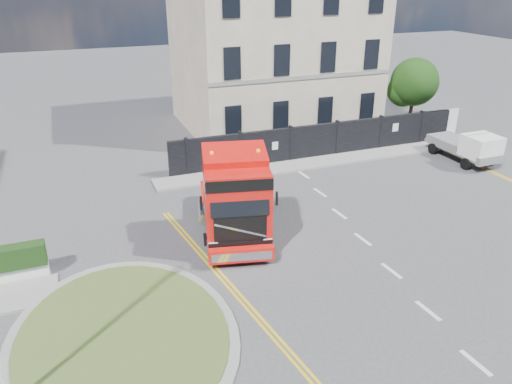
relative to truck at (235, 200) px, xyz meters
name	(u,v)px	position (x,y,z in m)	size (l,w,h in m)	color
ground	(293,248)	(1.87, -1.55, -1.73)	(120.00, 120.00, 0.00)	#424244
traffic_island	(123,337)	(-5.13, -4.55, -1.65)	(6.80, 6.80, 0.17)	gray
hoarding_fence	(330,140)	(8.43, 7.45, -0.73)	(18.80, 0.25, 2.00)	black
georgian_building	(272,40)	(7.87, 14.95, 4.04)	(12.30, 10.30, 12.80)	beige
tree	(412,84)	(16.25, 10.55, 1.31)	(3.20, 3.20, 4.80)	#382619
pavement_far	(328,161)	(7.87, 6.55, -1.67)	(20.00, 1.60, 0.12)	gray
truck	(235,200)	(0.00, 0.00, 0.00)	(3.81, 6.84, 3.87)	black
flatbed_pickup	(473,148)	(15.25, 3.30, -0.75)	(1.96, 4.39, 1.82)	slate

